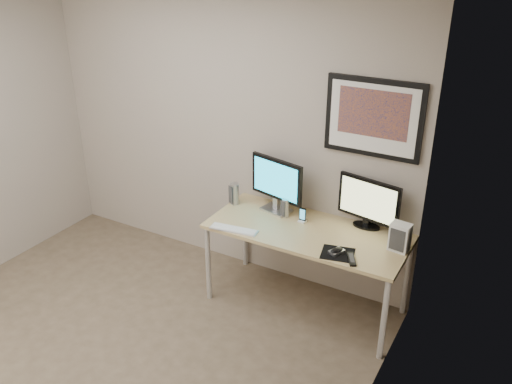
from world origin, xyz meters
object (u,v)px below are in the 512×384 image
monitor_large (277,183)px  fan_unit (400,237)px  speaker_left (235,194)px  keyboard (234,229)px  phone_dock (303,215)px  monitor_tv (369,202)px  desk (307,237)px  framed_art (373,118)px  speaker_right (286,208)px

monitor_large → fan_unit: size_ratio=2.33×
speaker_left → keyboard: bearing=-34.9°
phone_dock → fan_unit: (0.81, -0.05, 0.05)m
keyboard → fan_unit: 1.28m
keyboard → monitor_tv: bearing=24.2°
monitor_tv → fan_unit: bearing=-23.2°
monitor_large → monitor_tv: 0.77m
desk → phone_dock: 0.19m
desk → framed_art: size_ratio=2.13×
speaker_left → keyboard: (0.24, -0.41, -0.09)m
monitor_tv → keyboard: 1.09m
speaker_left → fan_unit: 1.47m
fan_unit → desk: bearing=-168.8°
phone_dock → fan_unit: fan_unit is taller
monitor_large → desk: bearing=-12.1°
desk → framed_art: bearing=43.5°
speaker_right → monitor_tv: bearing=30.1°
desk → phone_dock: (-0.09, 0.10, 0.13)m
framed_art → fan_unit: (0.37, -0.28, -0.78)m
phone_dock → speaker_right: bearing=177.5°
framed_art → monitor_tv: bearing=-52.4°
phone_dock → keyboard: 0.58m
monitor_large → keyboard: size_ratio=1.31×
monitor_large → speaker_right: bearing=-11.6°
monitor_tv → phone_dock: 0.54m
phone_dock → fan_unit: bearing=0.5°
monitor_large → speaker_left: 0.42m
keyboard → phone_dock: bearing=35.4°
framed_art → monitor_large: bearing=-168.0°
monitor_tv → fan_unit: 0.41m
phone_dock → framed_art: bearing=31.1°
desk → speaker_right: size_ratio=9.94×
fan_unit → speaker_right: bearing=-177.1°
desk → speaker_right: (-0.26, 0.12, 0.15)m
framed_art → monitor_tv: 0.67m
desk → framed_art: framed_art is taller
speaker_right → desk: bearing=-8.8°
keyboard → fan_unit: bearing=7.7°
framed_art → monitor_large: size_ratio=1.47×
speaker_right → fan_unit: size_ratio=0.73×
framed_art → speaker_left: (-1.10, -0.21, -0.80)m
monitor_tv → speaker_right: 0.68m
desk → monitor_large: monitor_large is taller
speaker_right → fan_unit: bearing=12.7°
monitor_tv → speaker_right: size_ratio=3.27×
desk → monitor_tv: (0.39, 0.28, 0.29)m
speaker_left → fan_unit: (1.47, -0.07, 0.01)m
monitor_tv → fan_unit: size_ratio=2.39×
keyboard → speaker_left: bearing=112.6°
desk → fan_unit: bearing=4.3°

